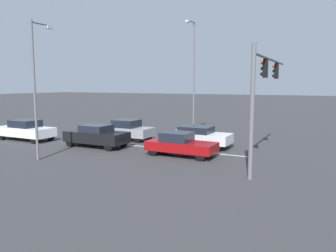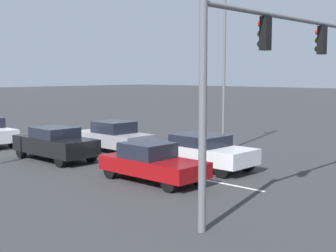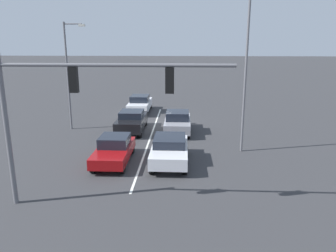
# 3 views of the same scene
# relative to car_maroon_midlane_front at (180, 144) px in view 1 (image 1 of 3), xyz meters

# --- Properties ---
(ground_plane) EXTENTS (240.00, 240.00, 0.00)m
(ground_plane) POSITION_rel_car_maroon_midlane_front_xyz_m (-1.51, -8.28, -0.71)
(ground_plane) COLOR #333335
(lane_stripe_left_divider) EXTENTS (0.12, 18.20, 0.01)m
(lane_stripe_left_divider) POSITION_rel_car_maroon_midlane_front_xyz_m (-1.51, -5.18, -0.71)
(lane_stripe_left_divider) COLOR silver
(lane_stripe_left_divider) RESTS_ON ground_plane
(car_maroon_midlane_front) EXTENTS (1.78, 4.19, 1.42)m
(car_maroon_midlane_front) POSITION_rel_car_maroon_midlane_front_xyz_m (0.00, 0.00, 0.00)
(car_maroon_midlane_front) COLOR maroon
(car_maroon_midlane_front) RESTS_ON ground_plane
(car_silver_leftlane_front) EXTENTS (1.93, 4.26, 1.44)m
(car_silver_leftlane_front) POSITION_rel_car_maroon_midlane_front_xyz_m (-3.06, -0.01, 0.06)
(car_silver_leftlane_front) COLOR silver
(car_silver_leftlane_front) RESTS_ON ground_plane
(car_black_midlane_second) EXTENTS (1.87, 4.44, 1.53)m
(car_black_midlane_second) POSITION_rel_car_maroon_midlane_front_xyz_m (0.02, -6.35, 0.08)
(car_black_midlane_second) COLOR black
(car_black_midlane_second) RESTS_ON ground_plane
(car_gray_leftlane_second) EXTENTS (1.83, 4.27, 1.57)m
(car_gray_leftlane_second) POSITION_rel_car_maroon_midlane_front_xyz_m (-3.36, -6.21, 0.08)
(car_gray_leftlane_second) COLOR gray
(car_gray_leftlane_second) RESTS_ON ground_plane
(car_white_midlane_third) EXTENTS (1.84, 4.73, 1.57)m
(car_white_midlane_third) POSITION_rel_car_maroon_midlane_front_xyz_m (0.31, -13.03, 0.09)
(car_white_midlane_third) COLOR silver
(car_white_midlane_third) RESTS_ON ground_plane
(traffic_signal_gantry) EXTENTS (8.85, 0.37, 6.09)m
(traffic_signal_gantry) POSITION_rel_car_maroon_midlane_front_xyz_m (0.43, 4.90, 3.71)
(traffic_signal_gantry) COLOR slate
(traffic_signal_gantry) RESTS_ON ground_plane
(street_lamp_right_shoulder) EXTENTS (1.57, 0.24, 7.80)m
(street_lamp_right_shoulder) POSITION_rel_car_maroon_midlane_front_xyz_m (4.56, -6.76, 3.75)
(street_lamp_right_shoulder) COLOR slate
(street_lamp_right_shoulder) RESTS_ON ground_plane
(street_lamp_left_shoulder) EXTENTS (1.60, 0.24, 9.32)m
(street_lamp_left_shoulder) POSITION_rel_car_maroon_midlane_front_xyz_m (-7.18, -2.17, 4.53)
(street_lamp_left_shoulder) COLOR slate
(street_lamp_left_shoulder) RESTS_ON ground_plane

